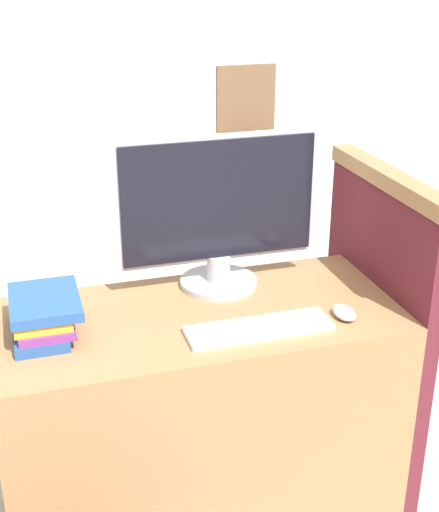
{
  "coord_description": "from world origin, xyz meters",
  "views": [
    {
      "loc": [
        -0.48,
        -1.51,
        1.72
      ],
      "look_at": [
        0.06,
        0.25,
        0.92
      ],
      "focal_mm": 50.0,
      "sensor_mm": 36.0,
      "label": 1
    }
  ],
  "objects_px": {
    "monitor": "(218,212)",
    "mouse": "(344,313)",
    "far_chair": "(250,129)",
    "keyboard": "(259,328)",
    "book_stack": "(42,314)"
  },
  "relations": [
    {
      "from": "keyboard",
      "to": "far_chair",
      "type": "distance_m",
      "value": 3.31
    },
    {
      "from": "keyboard",
      "to": "book_stack",
      "type": "bearing_deg",
      "value": 164.21
    },
    {
      "from": "mouse",
      "to": "book_stack",
      "type": "relative_size",
      "value": 0.35
    },
    {
      "from": "keyboard",
      "to": "book_stack",
      "type": "distance_m",
      "value": 0.6
    },
    {
      "from": "monitor",
      "to": "mouse",
      "type": "distance_m",
      "value": 0.48
    },
    {
      "from": "monitor",
      "to": "far_chair",
      "type": "bearing_deg",
      "value": 68.91
    },
    {
      "from": "mouse",
      "to": "book_stack",
      "type": "distance_m",
      "value": 0.86
    },
    {
      "from": "book_stack",
      "to": "mouse",
      "type": "bearing_deg",
      "value": -10.77
    },
    {
      "from": "book_stack",
      "to": "far_chair",
      "type": "bearing_deg",
      "value": 61.1
    },
    {
      "from": "mouse",
      "to": "far_chair",
      "type": "distance_m",
      "value": 3.24
    },
    {
      "from": "mouse",
      "to": "far_chair",
      "type": "bearing_deg",
      "value": 75.68
    },
    {
      "from": "keyboard",
      "to": "monitor",
      "type": "bearing_deg",
      "value": 94.12
    },
    {
      "from": "keyboard",
      "to": "mouse",
      "type": "xyz_separation_m",
      "value": [
        0.26,
        0.0,
        0.01
      ]
    },
    {
      "from": "keyboard",
      "to": "mouse",
      "type": "relative_size",
      "value": 4.33
    },
    {
      "from": "monitor",
      "to": "book_stack",
      "type": "distance_m",
      "value": 0.6
    }
  ]
}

